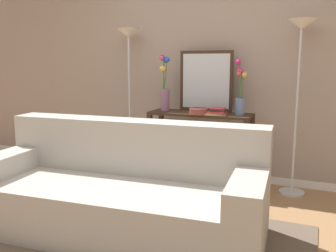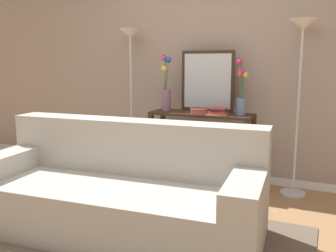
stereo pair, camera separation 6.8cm
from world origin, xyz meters
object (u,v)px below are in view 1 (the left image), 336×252
Objects in this scene: vase_tall_flowers at (165,89)px; floor_lamp_left at (129,61)px; floor_lamp_right at (300,59)px; fruit_bowl at (199,111)px; console_table at (200,136)px; book_stack at (217,112)px; wall_mirror at (206,81)px; couch at (122,194)px; book_row_under_console at (179,176)px; vase_short_flowers at (240,94)px.

floor_lamp_left is at bearing 172.82° from vase_tall_flowers.
floor_lamp_right reaches higher than fruit_bowl.
console_table is 0.65× the size of floor_lamp_left.
book_stack is at bearing -26.62° from console_table.
fruit_bowl is at bearing -168.19° from floor_lamp_right.
wall_mirror reaches higher than vase_tall_flowers.
console_table is 0.32m from fruit_bowl.
floor_lamp_right reaches higher than console_table.
couch is 1.31× the size of floor_lamp_right.
fruit_bowl is (0.02, -0.12, 0.29)m from console_table.
floor_lamp_right reaches higher than book_stack.
vase_tall_flowers is 0.52m from fruit_bowl.
console_table is 1.68× the size of wall_mirror.
book_row_under_console is at bearing 91.29° from couch.
vase_short_flowers is (0.65, 1.36, 0.72)m from couch.
book_stack is at bearing -13.10° from book_row_under_console.
vase_tall_flowers is at bearing 176.61° from console_table.
vase_tall_flowers is 1.02m from book_row_under_console.
vase_tall_flowers is 0.87m from vase_short_flowers.
console_table is at bearing -94.31° from wall_mirror.
fruit_bowl is at bearing -22.87° from book_row_under_console.
vase_short_flowers is (1.36, -0.08, -0.34)m from floor_lamp_left.
wall_mirror is 0.41m from fruit_bowl.
floor_lamp_right is at bearing 2.49° from vase_tall_flowers.
couch is 4.06× the size of vase_short_flowers.
wall_mirror is 0.45m from book_stack.
console_table is 1.79× the size of vase_tall_flowers.
vase_short_flowers is 0.47m from fruit_bowl.
fruit_bowl is at bearing -163.51° from vase_short_flowers.
console_table is at bearing 153.38° from book_stack.
floor_lamp_right is at bearing 14.35° from book_stack.
fruit_bowl is (0.01, -0.27, -0.30)m from wall_mirror.
fruit_bowl is (0.46, -0.14, -0.21)m from vase_tall_flowers.
fruit_bowl is (-0.41, -0.12, -0.19)m from vase_short_flowers.
vase_tall_flowers is at bearing -177.51° from floor_lamp_right.
book_row_under_console is at bearing -149.91° from wall_mirror.
vase_tall_flowers is (-0.21, 1.38, 0.75)m from couch.
fruit_bowl is 0.49× the size of book_row_under_console.
floor_lamp_right reaches higher than wall_mirror.
floor_lamp_right is 2.64× the size of wall_mirror.
vase_short_flowers is 0.30m from book_stack.
book_row_under_console is at bearing -175.95° from floor_lamp_right.
floor_lamp_right reaches higher than floor_lamp_left.
floor_lamp_right is 0.97m from book_stack.
wall_mirror reaches higher than vase_short_flowers.
book_row_under_console is (-0.27, 0.12, -0.79)m from fruit_bowl.
book_stack is (1.15, -0.20, -0.53)m from floor_lamp_left.
floor_lamp_right is 8.70× the size of fruit_bowl.
floor_lamp_left reaches higher than couch.
couch is at bearing -130.10° from floor_lamp_right.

